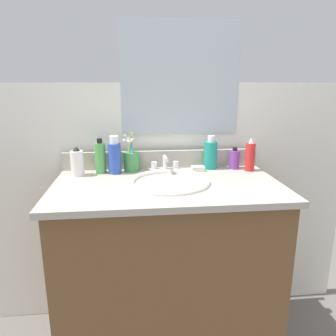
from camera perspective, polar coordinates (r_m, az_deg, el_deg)
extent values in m
cube|color=brown|center=(1.61, -0.12, -18.12)|extent=(0.96, 0.52, 0.84)
cube|color=#B2A899|center=(1.42, -0.13, -3.26)|extent=(1.00, 0.57, 0.03)
cube|color=#B2A899|center=(1.67, -1.12, 1.56)|extent=(1.00, 0.02, 0.09)
cube|color=white|center=(1.81, -1.25, -6.20)|extent=(2.10, 0.04, 1.30)
cube|color=#B2BCC6|center=(1.68, 2.23, 15.57)|extent=(0.60, 0.01, 0.56)
torus|color=white|center=(1.43, 0.26, -2.43)|extent=(0.36, 0.36, 0.02)
ellipsoid|color=white|center=(1.44, 0.26, -4.13)|extent=(0.31, 0.31, 0.11)
cylinder|color=#B2B5BA|center=(1.45, 0.25, -5.44)|extent=(0.04, 0.04, 0.01)
cube|color=silver|center=(1.62, -0.53, -0.30)|extent=(0.16, 0.05, 0.01)
cylinder|color=silver|center=(1.61, -0.54, 0.94)|extent=(0.02, 0.02, 0.06)
cylinder|color=silver|center=(1.57, -0.41, 1.70)|extent=(0.02, 0.09, 0.02)
cylinder|color=silver|center=(1.61, -2.49, 0.48)|extent=(0.03, 0.03, 0.04)
cylinder|color=silver|center=(1.62, 1.40, 0.58)|extent=(0.03, 0.03, 0.04)
cylinder|color=#2D4CB2|center=(1.58, -9.39, 1.67)|extent=(0.06, 0.06, 0.15)
cylinder|color=white|center=(1.56, -9.53, 4.95)|extent=(0.04, 0.04, 0.04)
cylinder|color=teal|center=(1.66, 7.54, 2.24)|extent=(0.07, 0.07, 0.14)
cylinder|color=white|center=(1.65, 7.64, 5.15)|extent=(0.03, 0.03, 0.03)
cylinder|color=#7A3899|center=(1.69, 11.65, 1.46)|extent=(0.05, 0.05, 0.09)
cylinder|color=black|center=(1.67, 11.75, 3.32)|extent=(0.02, 0.02, 0.02)
cylinder|color=red|center=(1.66, 14.31, 1.89)|extent=(0.05, 0.05, 0.14)
cone|color=white|center=(1.64, 14.49, 4.74)|extent=(0.02, 0.02, 0.03)
cylinder|color=white|center=(1.58, -15.76, 0.80)|extent=(0.06, 0.06, 0.12)
cone|color=black|center=(1.57, -15.94, 3.31)|extent=(0.04, 0.04, 0.02)
cylinder|color=#4C9E4C|center=(1.60, -11.86, 1.71)|extent=(0.05, 0.05, 0.15)
cylinder|color=black|center=(1.58, -12.02, 4.73)|extent=(0.03, 0.03, 0.02)
cylinder|color=#3F8C47|center=(1.62, -6.42, 1.14)|extent=(0.08, 0.08, 0.09)
cylinder|color=white|center=(1.60, -6.47, 2.54)|extent=(0.01, 0.04, 0.16)
cube|color=white|center=(1.57, -6.55, 4.82)|extent=(0.01, 0.02, 0.01)
cylinder|color=#26B2B2|center=(1.60, -6.36, 2.62)|extent=(0.01, 0.03, 0.17)
cube|color=white|center=(1.57, -6.35, 5.09)|extent=(0.01, 0.02, 0.01)
cylinder|color=#D8333F|center=(1.62, -6.67, 2.56)|extent=(0.03, 0.05, 0.15)
cube|color=white|center=(1.63, -7.10, 4.71)|extent=(0.01, 0.02, 0.01)
cylinder|color=yellow|center=(1.60, -6.91, 3.02)|extent=(0.04, 0.03, 0.19)
cube|color=white|center=(1.58, -7.63, 5.75)|extent=(0.01, 0.02, 0.01)
cylinder|color=orange|center=(1.61, -6.92, 2.66)|extent=(0.06, 0.03, 0.16)
cube|color=white|center=(1.61, -7.86, 4.84)|extent=(0.01, 0.02, 0.01)
cylinder|color=blue|center=(1.60, -6.68, 2.80)|extent=(0.03, 0.05, 0.17)
cube|color=white|center=(1.56, -7.11, 5.23)|extent=(0.01, 0.02, 0.01)
cube|color=white|center=(1.62, 5.31, -0.12)|extent=(0.06, 0.04, 0.02)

